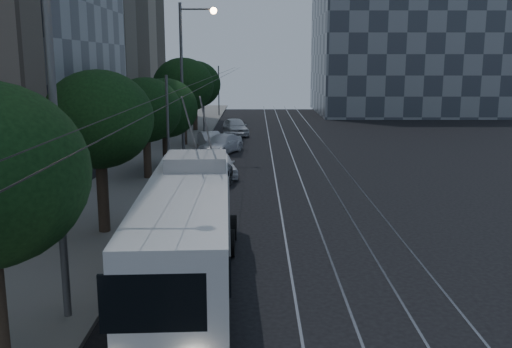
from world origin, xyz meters
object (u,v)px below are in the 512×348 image
at_px(pickup_silver, 196,178).
at_px(streetlamp_far, 188,67).
at_px(car_white_a, 219,164).
at_px(car_white_b, 221,144).
at_px(car_white_c, 211,141).
at_px(car_white_d, 236,127).
at_px(trolleybus, 188,231).
at_px(streetlamp_near, 70,95).

height_order(pickup_silver, streetlamp_far, streetlamp_far).
distance_m(pickup_silver, car_white_a, 4.43).
xyz_separation_m(car_white_b, car_white_c, (-0.91, 1.96, -0.03)).
xyz_separation_m(car_white_c, car_white_d, (1.60, 8.17, 0.12)).
distance_m(car_white_c, car_white_d, 8.33).
height_order(car_white_b, car_white_c, car_white_b).
relative_size(pickup_silver, car_white_d, 1.26).
relative_size(trolleybus, pickup_silver, 2.09).
bearing_deg(car_white_c, car_white_b, -82.46).
bearing_deg(car_white_c, streetlamp_far, -120.48).
height_order(pickup_silver, streetlamp_near, streetlamp_near).
height_order(trolleybus, car_white_b, trolleybus).
height_order(car_white_a, car_white_b, car_white_a).
xyz_separation_m(car_white_a, streetlamp_near, (-2.37, -18.92, 5.18)).
distance_m(car_white_b, car_white_d, 10.15).
bearing_deg(car_white_b, pickup_silver, -69.68).
xyz_separation_m(pickup_silver, car_white_c, (-0.38, 14.57, -0.14)).
bearing_deg(car_white_c, pickup_silver, -105.80).
xyz_separation_m(pickup_silver, car_white_d, (1.22, 22.75, -0.02)).
height_order(car_white_a, car_white_c, car_white_a).
xyz_separation_m(car_white_a, streetlamp_far, (-2.36, 5.62, 5.51)).
xyz_separation_m(car_white_a, car_white_c, (-1.28, 10.24, -0.07)).
distance_m(car_white_d, streetlamp_near, 37.78).
relative_size(car_white_a, car_white_d, 0.94).
bearing_deg(trolleybus, streetlamp_near, -136.36).
bearing_deg(pickup_silver, streetlamp_far, 110.40).
distance_m(streetlamp_near, streetlamp_far, 24.54).
bearing_deg(car_white_b, streetlamp_near, -71.51).
bearing_deg(trolleybus, car_white_c, 90.06).
height_order(trolleybus, car_white_a, trolleybus).
height_order(trolleybus, car_white_c, trolleybus).
height_order(pickup_silver, car_white_c, pickup_silver).
xyz_separation_m(pickup_silver, car_white_b, (0.52, 12.62, -0.12)).
relative_size(streetlamp_near, streetlamp_far, 0.94).
bearing_deg(car_white_d, streetlamp_far, -114.22).
distance_m(car_white_a, car_white_c, 10.32).
relative_size(pickup_silver, car_white_c, 1.44).
height_order(pickup_silver, car_white_b, pickup_silver).
height_order(trolleybus, car_white_d, trolleybus).
bearing_deg(car_white_c, trolleybus, -104.32).
distance_m(car_white_b, car_white_c, 2.16).
height_order(car_white_b, car_white_d, car_white_d).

